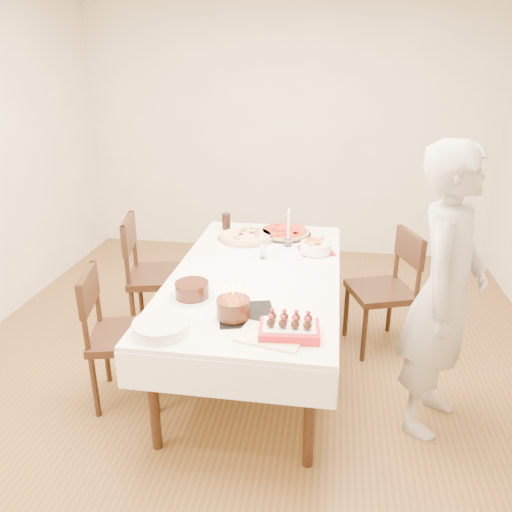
# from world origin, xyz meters

# --- Properties ---
(floor) EXTENTS (5.00, 5.00, 0.00)m
(floor) POSITION_xyz_m (0.00, 0.00, 0.00)
(floor) COLOR brown
(floor) RESTS_ON ground
(wall_back) EXTENTS (4.50, 0.04, 2.70)m
(wall_back) POSITION_xyz_m (0.00, 2.50, 1.35)
(wall_back) COLOR #EBE2C6
(wall_back) RESTS_ON floor
(dining_table) EXTENTS (1.46, 2.29, 0.75)m
(dining_table) POSITION_xyz_m (0.04, 0.04, 0.38)
(dining_table) COLOR white
(dining_table) RESTS_ON floor
(chair_right_savory) EXTENTS (0.62, 0.62, 0.95)m
(chair_right_savory) POSITION_xyz_m (0.94, 0.44, 0.47)
(chair_right_savory) COLOR #301E10
(chair_right_savory) RESTS_ON floor
(chair_left_savory) EXTENTS (0.62, 0.62, 1.00)m
(chair_left_savory) POSITION_xyz_m (-0.80, 0.40, 0.50)
(chair_left_savory) COLOR #301E10
(chair_left_savory) RESTS_ON floor
(chair_left_dessert) EXTENTS (0.58, 0.58, 0.93)m
(chair_left_dessert) POSITION_xyz_m (-0.73, -0.47, 0.47)
(chair_left_dessert) COLOR #301E10
(chair_left_dessert) RESTS_ON floor
(person) EXTENTS (0.65, 0.76, 1.75)m
(person) POSITION_xyz_m (1.20, -0.39, 0.88)
(person) COLOR #9F9A96
(person) RESTS_ON floor
(pizza_white) EXTENTS (0.59, 0.59, 0.04)m
(pizza_white) POSITION_xyz_m (-0.14, 0.69, 0.77)
(pizza_white) COLOR beige
(pizza_white) RESTS_ON dining_table
(pizza_pepperoni) EXTENTS (0.51, 0.51, 0.04)m
(pizza_pepperoni) POSITION_xyz_m (0.15, 0.85, 0.77)
(pizza_pepperoni) COLOR red
(pizza_pepperoni) RESTS_ON dining_table
(red_placemat) EXTENTS (0.31, 0.31, 0.01)m
(red_placemat) POSITION_xyz_m (0.43, 0.51, 0.75)
(red_placemat) COLOR #B21E1E
(red_placemat) RESTS_ON dining_table
(pasta_bowl) EXTENTS (0.30, 0.30, 0.08)m
(pasta_bowl) POSITION_xyz_m (0.43, 0.46, 0.80)
(pasta_bowl) COLOR white
(pasta_bowl) RESTS_ON dining_table
(taper_candle) EXTENTS (0.09, 0.09, 0.31)m
(taper_candle) POSITION_xyz_m (0.21, 0.59, 0.90)
(taper_candle) COLOR white
(taper_candle) RESTS_ON dining_table
(shaker_pair) EXTENTS (0.11, 0.11, 0.12)m
(shaker_pair) POSITION_xyz_m (0.05, 0.29, 0.81)
(shaker_pair) COLOR white
(shaker_pair) RESTS_ON dining_table
(cola_glass) EXTENTS (0.10, 0.10, 0.14)m
(cola_glass) POSITION_xyz_m (-0.36, 0.92, 0.82)
(cola_glass) COLOR black
(cola_glass) RESTS_ON dining_table
(layer_cake) EXTENTS (0.35, 0.35, 0.11)m
(layer_cake) POSITION_xyz_m (-0.29, -0.43, 0.80)
(layer_cake) COLOR black
(layer_cake) RESTS_ON dining_table
(cake_board) EXTENTS (0.39, 0.39, 0.01)m
(cake_board) POSITION_xyz_m (0.08, -0.58, 0.75)
(cake_board) COLOR black
(cake_board) RESTS_ON dining_table
(birthday_cake) EXTENTS (0.19, 0.19, 0.17)m
(birthday_cake) POSITION_xyz_m (0.02, -0.64, 0.85)
(birthday_cake) COLOR #3D1C10
(birthday_cake) RESTS_ON dining_table
(strawberry_box) EXTENTS (0.34, 0.24, 0.08)m
(strawberry_box) POSITION_xyz_m (0.35, -0.78, 0.79)
(strawberry_box) COLOR red
(strawberry_box) RESTS_ON dining_table
(box_lid) EXTENTS (0.38, 0.30, 0.03)m
(box_lid) POSITION_xyz_m (0.25, -0.81, 0.75)
(box_lid) COLOR beige
(box_lid) RESTS_ON dining_table
(plate_stack) EXTENTS (0.39, 0.39, 0.06)m
(plate_stack) POSITION_xyz_m (-0.34, -0.85, 0.78)
(plate_stack) COLOR white
(plate_stack) RESTS_ON dining_table
(china_plate) EXTENTS (0.35, 0.35, 0.01)m
(china_plate) POSITION_xyz_m (-0.29, -0.41, 0.76)
(china_plate) COLOR white
(china_plate) RESTS_ON dining_table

